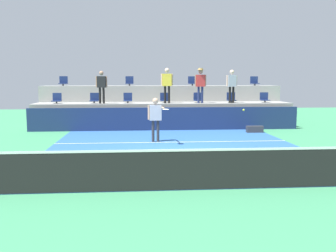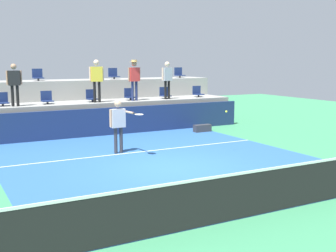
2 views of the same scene
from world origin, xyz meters
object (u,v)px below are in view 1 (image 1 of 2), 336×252
object	(u,v)px
stadium_chair_lower_mid_left	(128,99)
stadium_chair_upper_far_right	(254,82)
stadium_chair_lower_right	(231,98)
equipment_bag	(255,129)
spectator_leaning_on_rail	(167,82)
stadium_chair_upper_left	(130,82)
stadium_chair_upper_right	(192,82)
stadium_chair_lower_left	(94,99)
spectator_in_white	(232,83)
stadium_chair_lower_mid_right	(198,98)
spectator_in_grey	(102,84)
stadium_chair_lower_far_left	(57,99)
spectator_with_hat	(201,82)
stadium_chair_lower_far_right	(264,98)
tennis_ball	(244,110)
stadium_chair_lower_center	(164,99)
tennis_player	(156,115)

from	to	relation	value
stadium_chair_lower_mid_left	stadium_chair_upper_far_right	world-z (taller)	stadium_chair_upper_far_right
stadium_chair_lower_right	equipment_bag	bearing A→B (deg)	-77.32
spectator_leaning_on_rail	equipment_bag	bearing A→B (deg)	-26.83
stadium_chair_upper_left	stadium_chair_upper_right	xyz separation A→B (m)	(3.50, 0.00, 0.00)
stadium_chair_lower_left	spectator_in_white	bearing A→B (deg)	-3.17
stadium_chair_lower_mid_right	spectator_in_grey	distance (m)	4.94
stadium_chair_lower_far_left	stadium_chair_upper_left	distance (m)	4.11
spectator_with_hat	stadium_chair_lower_mid_left	bearing A→B (deg)	174.01
stadium_chair_lower_mid_left	stadium_chair_upper_right	xyz separation A→B (m)	(3.55, 1.80, 0.85)
stadium_chair_lower_far_left	equipment_bag	world-z (taller)	stadium_chair_lower_far_left
stadium_chair_lower_far_right	tennis_ball	bearing A→B (deg)	-114.77
stadium_chair_upper_left	spectator_in_white	size ratio (longest dim) A/B	0.31
stadium_chair_lower_right	spectator_leaning_on_rail	world-z (taller)	spectator_leaning_on_rail
stadium_chair_lower_left	stadium_chair_lower_center	distance (m)	3.55
stadium_chair_lower_center	tennis_player	xyz separation A→B (m)	(-0.68, -4.69, -0.41)
equipment_bag	spectator_leaning_on_rail	bearing A→B (deg)	153.17
stadium_chair_lower_mid_left	stadium_chair_upper_right	bearing A→B (deg)	26.86
stadium_chair_upper_far_right	spectator_in_white	distance (m)	2.87
stadium_chair_lower_right	tennis_player	bearing A→B (deg)	-131.56
stadium_chair_upper_left	equipment_bag	xyz separation A→B (m)	(5.82, -4.16, -2.16)
stadium_chair_upper_right	spectator_with_hat	size ratio (longest dim) A/B	0.30
stadium_chair_upper_right	spectator_with_hat	bearing A→B (deg)	-87.29
stadium_chair_lower_far_right	stadium_chair_lower_right	bearing A→B (deg)	180.00
spectator_leaning_on_rail	stadium_chair_upper_right	bearing A→B (deg)	54.01
stadium_chair_lower_left	stadium_chair_upper_left	distance (m)	2.64
stadium_chair_lower_left	stadium_chair_upper_far_right	size ratio (longest dim) A/B	1.00
spectator_leaning_on_rail	stadium_chair_lower_left	bearing A→B (deg)	174.00
stadium_chair_lower_mid_right	spectator_with_hat	bearing A→B (deg)	-81.62
spectator_with_hat	equipment_bag	world-z (taller)	spectator_with_hat
stadium_chair_lower_left	spectator_leaning_on_rail	bearing A→B (deg)	-6.00
stadium_chair_lower_right	spectator_in_grey	size ratio (longest dim) A/B	0.32
stadium_chair_lower_mid_left	stadium_chair_lower_mid_right	world-z (taller)	same
stadium_chair_lower_mid_right	stadium_chair_upper_left	bearing A→B (deg)	153.07
tennis_player	stadium_chair_lower_far_left	bearing A→B (deg)	135.23
stadium_chair_lower_center	stadium_chair_upper_right	world-z (taller)	stadium_chair_upper_right
stadium_chair_lower_far_left	stadium_chair_upper_right	world-z (taller)	stadium_chair_upper_right
stadium_chair_lower_mid_left	stadium_chair_lower_far_right	size ratio (longest dim) A/B	1.00
stadium_chair_lower_left	spectator_leaning_on_rail	xyz separation A→B (m)	(3.65, -0.38, 0.85)
stadium_chair_lower_mid_left	equipment_bag	world-z (taller)	stadium_chair_lower_mid_left
stadium_chair_lower_right	stadium_chair_upper_left	world-z (taller)	stadium_chair_upper_left
spectator_in_grey	equipment_bag	xyz separation A→B (m)	(7.14, -1.98, -2.06)
stadium_chair_lower_far_left	stadium_chair_lower_center	distance (m)	5.40
stadium_chair_lower_center	tennis_player	world-z (taller)	stadium_chair_lower_center
stadium_chair_upper_far_right	spectator_in_grey	size ratio (longest dim) A/B	0.32
stadium_chair_lower_mid_left	spectator_leaning_on_rail	world-z (taller)	spectator_leaning_on_rail
tennis_ball	spectator_in_white	bearing A→B (deg)	79.77
stadium_chair_lower_far_left	spectator_leaning_on_rail	bearing A→B (deg)	-3.99
stadium_chair_lower_far_left	stadium_chair_lower_mid_right	xyz separation A→B (m)	(7.14, 0.00, 0.00)
stadium_chair_lower_far_left	spectator_in_grey	world-z (taller)	spectator_in_grey
spectator_with_hat	tennis_ball	distance (m)	6.08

